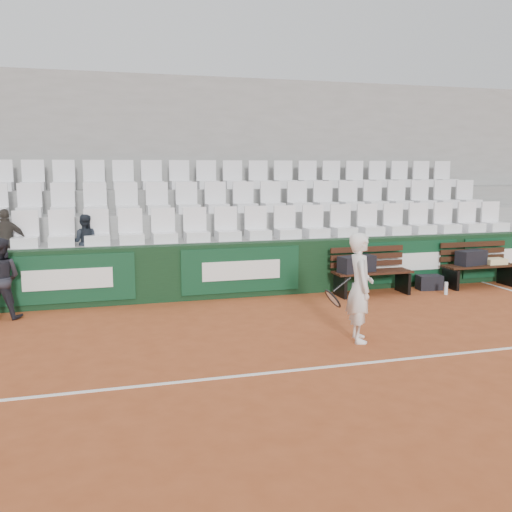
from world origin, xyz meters
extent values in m
plane|color=#A44B25|center=(0.00, 0.00, 0.00)|extent=(80.00, 80.00, 0.00)
cube|color=white|center=(0.00, 0.00, 0.00)|extent=(18.00, 0.06, 0.01)
cube|color=#103218|center=(0.00, 4.00, 0.50)|extent=(18.00, 0.30, 1.00)
cube|color=#0C381E|center=(-3.20, 3.83, 0.52)|extent=(2.20, 0.04, 0.82)
cube|color=#0C381E|center=(-0.20, 3.83, 0.52)|extent=(2.20, 0.04, 0.82)
cube|color=#0C381E|center=(3.20, 3.83, 0.52)|extent=(2.20, 0.04, 0.82)
cube|color=#0C381E|center=(5.60, 3.83, 0.52)|extent=(2.20, 0.04, 0.82)
cube|color=#959592|center=(0.00, 4.62, 0.50)|extent=(18.00, 0.95, 1.00)
cube|color=#999996|center=(0.00, 5.58, 0.72)|extent=(18.00, 0.95, 1.45)
cube|color=gray|center=(0.00, 6.53, 0.95)|extent=(18.00, 0.95, 1.90)
cube|color=gray|center=(0.00, 7.15, 2.20)|extent=(18.00, 0.30, 4.40)
cube|color=white|center=(0.00, 4.45, 1.31)|extent=(11.90, 0.44, 0.63)
cube|color=silver|center=(0.00, 5.40, 1.77)|extent=(11.90, 0.44, 0.63)
cube|color=silver|center=(0.00, 6.35, 2.21)|extent=(11.90, 0.44, 0.63)
cube|color=#371A10|center=(2.24, 3.44, 0.23)|extent=(1.50, 0.56, 0.45)
cube|color=black|center=(4.63, 3.49, 0.23)|extent=(1.50, 0.56, 0.45)
cube|color=black|center=(1.91, 3.43, 0.60)|extent=(0.75, 0.46, 0.30)
cube|color=black|center=(4.44, 3.52, 0.59)|extent=(0.67, 0.43, 0.29)
cube|color=beige|center=(4.97, 3.47, 0.51)|extent=(0.41, 0.31, 0.11)
cube|color=black|center=(3.53, 3.53, 0.14)|extent=(0.50, 0.34, 0.28)
cylinder|color=silver|center=(1.86, 3.43, 0.12)|extent=(0.07, 0.07, 0.25)
cylinder|color=silver|center=(3.58, 3.05, 0.12)|extent=(0.07, 0.07, 0.24)
imported|color=white|center=(0.71, 0.87, 0.75)|extent=(0.49, 0.62, 1.50)
torus|color=black|center=(0.31, 0.87, 0.62)|extent=(0.19, 0.30, 0.26)
cylinder|color=black|center=(0.44, 0.87, 0.81)|extent=(0.26, 0.03, 0.20)
imported|color=#212129|center=(-4.19, 3.49, 0.64)|extent=(0.72, 0.62, 1.29)
imported|color=#322D28|center=(-4.20, 4.50, 1.56)|extent=(0.69, 0.36, 1.12)
imported|color=black|center=(-2.92, 4.50, 1.50)|extent=(0.54, 0.45, 1.00)
camera|label=1|loc=(-2.74, -6.06, 2.37)|focal=40.00mm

